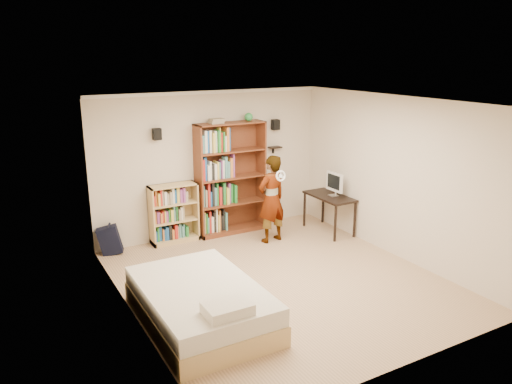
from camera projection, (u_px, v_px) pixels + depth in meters
ground at (281, 280)px, 7.62m from camera, size 4.50×5.00×0.01m
room_shell at (282, 168)px, 7.14m from camera, size 4.52×5.02×2.71m
crown_molding at (283, 104)px, 6.90m from camera, size 4.50×5.00×0.06m
speaker_left at (157, 134)px, 8.60m from camera, size 0.14×0.12×0.20m
speaker_right at (276, 125)px, 9.73m from camera, size 0.14×0.12×0.20m
wall_shelf at (275, 147)px, 9.86m from camera, size 0.25×0.16×0.02m
tall_bookshelf at (231, 179)px, 9.42m from camera, size 1.34×0.39×2.12m
low_bookshelf at (174, 213)px, 9.05m from camera, size 0.87×0.33×1.08m
computer_desk at (329, 213)px, 9.62m from camera, size 0.53×1.06×0.73m
imac at (334, 184)px, 9.44m from camera, size 0.14×0.45×0.45m
daybed at (200, 299)px, 6.38m from camera, size 1.39×2.13×0.63m
person at (272, 199)px, 9.01m from camera, size 0.65×0.48×1.61m
wii_wheel at (281, 176)px, 8.62m from camera, size 0.20×0.07×0.20m
navy_bag at (110, 240)px, 8.56m from camera, size 0.44×0.35×0.51m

